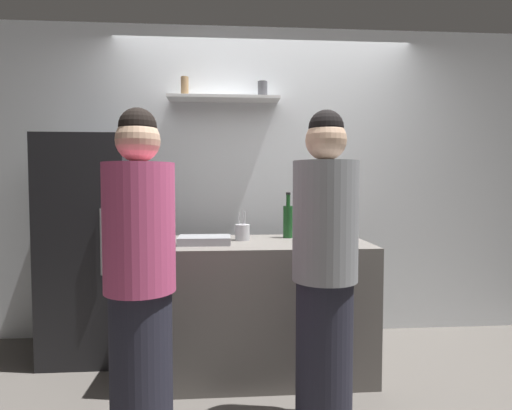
{
  "coord_description": "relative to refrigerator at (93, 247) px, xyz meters",
  "views": [
    {
      "loc": [
        -0.34,
        -2.35,
        1.3
      ],
      "look_at": [
        -0.13,
        0.48,
        1.15
      ],
      "focal_mm": 29.35,
      "sensor_mm": 36.0,
      "label": 1
    }
  ],
  "objects": [
    {
      "name": "wine_bottle_dark_glass",
      "position": [
        1.79,
        -0.53,
        0.18
      ],
      "size": [
        0.07,
        0.07,
        0.29
      ],
      "color": "black",
      "rests_on": "counter"
    },
    {
      "name": "wine_bottle_green_glass",
      "position": [
        1.45,
        -0.2,
        0.21
      ],
      "size": [
        0.07,
        0.07,
        0.33
      ],
      "color": "#19471E",
      "rests_on": "counter"
    },
    {
      "name": "utensil_holder",
      "position": [
        1.12,
        -0.3,
        0.13
      ],
      "size": [
        0.1,
        0.1,
        0.22
      ],
      "color": "#B2B2B7",
      "rests_on": "counter"
    },
    {
      "name": "person_pink_top",
      "position": [
        0.59,
        -1.18,
        -0.0
      ],
      "size": [
        0.34,
        0.34,
        1.65
      ],
      "rotation": [
        0.0,
        0.0,
        2.42
      ],
      "color": "#262633",
      "rests_on": "ground"
    },
    {
      "name": "refrigerator",
      "position": [
        0.0,
        0.0,
        0.0
      ],
      "size": [
        0.61,
        0.68,
        1.64
      ],
      "color": "black",
      "rests_on": "ground"
    },
    {
      "name": "back_wall_assembly",
      "position": [
        1.33,
        0.4,
        0.49
      ],
      "size": [
        4.8,
        0.32,
        2.6
      ],
      "color": "white",
      "rests_on": "ground"
    },
    {
      "name": "water_bottle_plastic",
      "position": [
        0.56,
        -0.14,
        0.18
      ],
      "size": [
        0.09,
        0.09,
        0.23
      ],
      "color": "silver",
      "rests_on": "counter"
    },
    {
      "name": "counter",
      "position": [
        1.21,
        -0.37,
        -0.37
      ],
      "size": [
        1.51,
        0.74,
        0.9
      ],
      "primitive_type": "cube",
      "color": "#66605B",
      "rests_on": "ground"
    },
    {
      "name": "baking_pan",
      "position": [
        0.86,
        -0.45,
        0.1
      ],
      "size": [
        0.34,
        0.24,
        0.05
      ],
      "primitive_type": "cube",
      "color": "gray",
      "rests_on": "counter"
    },
    {
      "name": "ground_plane",
      "position": [
        1.33,
        -0.85,
        -0.82
      ],
      "size": [
        5.28,
        5.28,
        0.0
      ],
      "primitive_type": "plane",
      "color": "#59544F"
    },
    {
      "name": "person_grey_hoodie",
      "position": [
        1.51,
        -1.07,
        0.01
      ],
      "size": [
        0.34,
        0.34,
        1.67
      ],
      "rotation": [
        0.0,
        0.0,
        1.29
      ],
      "color": "#262633",
      "rests_on": "ground"
    }
  ]
}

